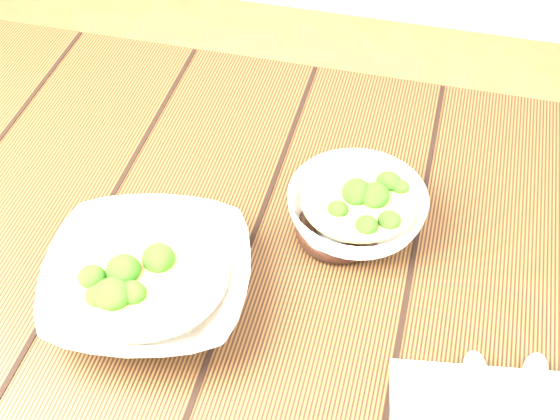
# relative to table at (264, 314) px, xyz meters

# --- Properties ---
(table) EXTENTS (1.20, 0.80, 0.75)m
(table) POSITION_rel_table_xyz_m (0.00, 0.00, 0.00)
(table) COLOR #382410
(table) RESTS_ON ground
(soup_bowl_front) EXTENTS (0.28, 0.28, 0.07)m
(soup_bowl_front) POSITION_rel_table_xyz_m (-0.11, -0.09, 0.15)
(soup_bowl_front) COLOR silver
(soup_bowl_front) RESTS_ON table
(soup_bowl_back) EXTENTS (0.18, 0.18, 0.06)m
(soup_bowl_back) POSITION_rel_table_xyz_m (0.10, 0.08, 0.15)
(soup_bowl_back) COLOR silver
(soup_bowl_back) RESTS_ON table
(trivet) EXTENTS (0.14, 0.14, 0.03)m
(trivet) POSITION_rel_table_xyz_m (0.08, 0.05, 0.13)
(trivet) COLOR black
(trivet) RESTS_ON table
(spoon_left) EXTENTS (0.04, 0.17, 0.01)m
(spoon_left) POSITION_rel_table_xyz_m (0.27, -0.14, 0.13)
(spoon_left) COLOR #BAB4A4
(spoon_left) RESTS_ON napkin
(spoon_right) EXTENTS (0.05, 0.17, 0.01)m
(spoon_right) POSITION_rel_table_xyz_m (0.32, -0.13, 0.13)
(spoon_right) COLOR #BAB4A4
(spoon_right) RESTS_ON napkin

